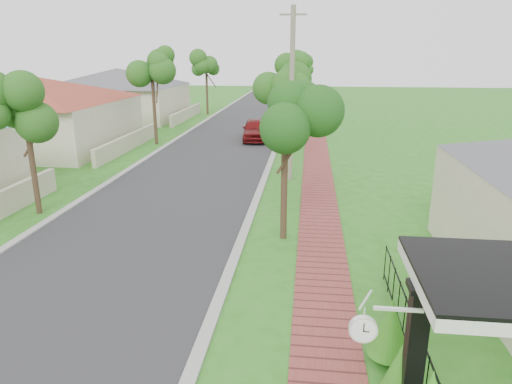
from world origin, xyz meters
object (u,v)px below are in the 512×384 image
at_px(parked_car_white, 280,119).
at_px(station_clock, 366,328).
at_px(near_tree, 285,120).
at_px(utility_pole, 291,96).
at_px(porch_post, 413,361).
at_px(parked_car_red, 256,130).

relative_size(parked_car_white, station_clock, 4.26).
xyz_separation_m(near_tree, station_clock, (1.69, -8.01, -2.00)).
xyz_separation_m(parked_car_white, near_tree, (1.60, -23.18, 3.20)).
relative_size(near_tree, utility_pole, 0.62).
height_order(porch_post, near_tree, near_tree).
bearing_deg(near_tree, parked_car_white, 93.95).
xyz_separation_m(parked_car_red, parked_car_white, (1.40, 5.57, -0.01)).
bearing_deg(parked_car_white, near_tree, -97.26).
distance_m(porch_post, station_clock, 1.26).
bearing_deg(parked_car_red, parked_car_white, 69.46).
xyz_separation_m(utility_pole, station_clock, (1.80, -15.37, -2.08)).
distance_m(porch_post, utility_pole, 15.48).
distance_m(parked_car_white, utility_pole, 16.23).
xyz_separation_m(porch_post, utility_pole, (-2.67, 14.97, 2.91)).
xyz_separation_m(parked_car_white, utility_pole, (1.48, -15.82, 3.28)).
bearing_deg(parked_car_red, porch_post, -84.03).
distance_m(parked_car_white, station_clock, 31.39).
height_order(porch_post, parked_car_white, porch_post).
bearing_deg(porch_post, station_clock, -155.12).
height_order(porch_post, station_clock, porch_post).
relative_size(utility_pole, station_clock, 7.46).
relative_size(near_tree, station_clock, 4.66).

